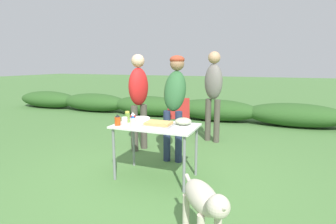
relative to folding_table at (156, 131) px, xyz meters
name	(u,v)px	position (x,y,z in m)	size (l,w,h in m)	color
ground_plane	(156,177)	(0.00, 0.00, -0.66)	(60.00, 60.00, 0.00)	#4C7A3D
shrub_hedge	(215,110)	(0.00, 4.00, -0.37)	(14.40, 0.90, 0.58)	#2D5623
folding_table	(156,131)	(0.00, 0.00, 0.00)	(1.10, 0.64, 0.74)	silver
food_tray	(159,124)	(0.06, -0.03, 0.10)	(0.37, 0.27, 0.06)	#9E9EA3
plate_stack	(141,119)	(-0.30, 0.17, 0.10)	(0.25, 0.25, 0.05)	white
mixing_bowl	(183,121)	(0.33, 0.16, 0.12)	(0.22, 0.22, 0.09)	#ADBC99
paper_cup_stack	(125,121)	(-0.38, -0.15, 0.13)	(0.08, 0.08, 0.11)	white
hot_sauce_bottle	(118,120)	(-0.46, -0.20, 0.15)	(0.08, 0.08, 0.15)	#CC4214
mayo_bottle	(133,122)	(-0.22, -0.23, 0.15)	(0.07, 0.07, 0.16)	silver
relish_jar	(127,117)	(-0.43, 0.01, 0.15)	(0.07, 0.07, 0.16)	olive
ketchup_bottle	(133,119)	(-0.26, -0.14, 0.16)	(0.07, 0.07, 0.18)	red
standing_person_in_red_jacket	(175,95)	(-0.01, 0.78, 0.40)	(0.39, 0.51, 1.68)	#232D4C
standing_person_in_dark_puffer	(139,94)	(-0.77, 0.98, 0.36)	(0.41, 0.46, 1.71)	#4C473D
standing_person_in_olive_jacket	(213,88)	(0.35, 1.99, 0.42)	(0.44, 0.37, 1.78)	#4C473D
dog	(204,203)	(0.95, -1.19, -0.22)	(0.53, 0.66, 0.63)	beige
camp_chair_green_behind_table	(178,114)	(-0.44, 2.20, -0.20)	(0.64, 0.71, 0.83)	maroon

